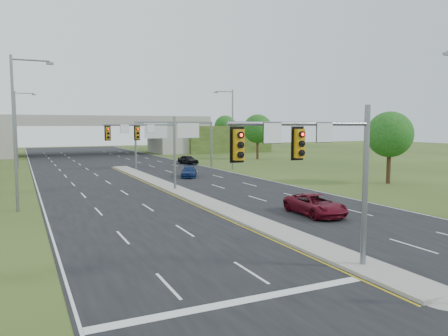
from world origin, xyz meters
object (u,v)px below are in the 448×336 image
signal_mast_near (324,161)px  car_far_b (189,172)px  sign_gantry (174,132)px  signal_mast_far (151,141)px  car_far_a (315,205)px  overpass (89,138)px  car_far_c (188,160)px

signal_mast_near → car_far_b: signal_mast_near is taller
sign_gantry → signal_mast_far: bearing=-114.1°
sign_gantry → car_far_a: sign_gantry is taller
overpass → sign_gantry: bearing=-79.2°
overpass → car_far_a: 70.31m
signal_mast_far → car_far_a: (7.21, -15.01, -3.99)m
overpass → signal_mast_far: bearing=-92.4°
car_far_b → car_far_c: size_ratio=1.06×
sign_gantry → car_far_c: sign_gantry is taller
signal_mast_near → car_far_c: signal_mast_near is taller
car_far_a → car_far_c: (6.05, 40.97, -0.02)m
signal_mast_far → car_far_b: bearing=52.6°
car_far_c → sign_gantry: bearing=-140.7°
signal_mast_far → overpass: bearing=87.6°
signal_mast_far → car_far_b: 12.48m
car_far_c → overpass: bearing=95.9°
overpass → car_far_c: (11.00, -29.11, -2.84)m
sign_gantry → car_far_b: sign_gantry is taller
car_far_b → signal_mast_near: bearing=-78.5°
signal_mast_near → car_far_a: size_ratio=1.35×
signal_mast_far → car_far_c: size_ratio=1.71×
signal_mast_far → overpass: (2.26, 55.07, -1.17)m
overpass → car_far_c: 31.25m
signal_mast_near → signal_mast_far: same height
overpass → car_far_b: size_ratio=18.39×
signal_mast_far → car_far_a: 17.12m
signal_mast_far → car_far_b: size_ratio=1.61×
sign_gantry → car_far_a: bearing=-92.8°
car_far_b → overpass: bearing=119.4°
car_far_a → signal_mast_near: bearing=-123.4°
car_far_a → overpass: bearing=96.5°
signal_mast_far → car_far_c: (13.26, 25.96, -4.01)m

